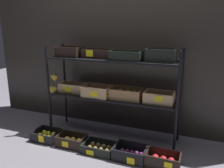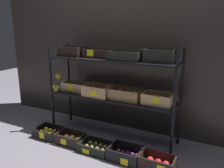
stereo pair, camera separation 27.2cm
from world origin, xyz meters
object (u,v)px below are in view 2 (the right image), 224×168
display_rack (112,78)px  crate_ground_kiwi (96,148)px  crate_ground_apple_gold (71,139)px  crate_ground_lemon (48,133)px  crate_ground_plum (125,155)px  crate_ground_apple_red (157,163)px

display_rack → crate_ground_kiwi: 0.82m
display_rack → crate_ground_apple_gold: size_ratio=5.14×
crate_ground_lemon → crate_ground_plum: bearing=-1.4°
crate_ground_apple_red → crate_ground_kiwi: bearing=179.9°
crate_ground_lemon → crate_ground_apple_gold: crate_ground_apple_gold is taller
crate_ground_lemon → crate_ground_apple_red: size_ratio=0.89×
crate_ground_apple_gold → crate_ground_kiwi: 0.36m
crate_ground_lemon → crate_ground_apple_gold: bearing=-2.4°
crate_ground_apple_red → crate_ground_apple_gold: bearing=179.3°
crate_ground_lemon → crate_ground_plum: crate_ground_plum is taller
display_rack → crate_ground_lemon: (-0.72, -0.38, -0.71)m
crate_ground_lemon → crate_ground_apple_red: (1.43, -0.03, 0.00)m
crate_ground_lemon → crate_ground_apple_gold: size_ratio=0.92×
crate_ground_plum → crate_ground_apple_red: (0.34, -0.00, 0.00)m
display_rack → crate_ground_plum: 0.90m
crate_ground_kiwi → display_rack: bearing=90.4°
display_rack → crate_ground_apple_red: bearing=-30.0°
crate_ground_kiwi → crate_ground_apple_red: crate_ground_apple_red is taller
crate_ground_apple_gold → crate_ground_plum: size_ratio=0.98×
crate_ground_plum → crate_ground_apple_red: bearing=-0.4°
crate_ground_lemon → display_rack: bearing=27.6°
crate_ground_apple_gold → crate_ground_plum: crate_ground_plum is taller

